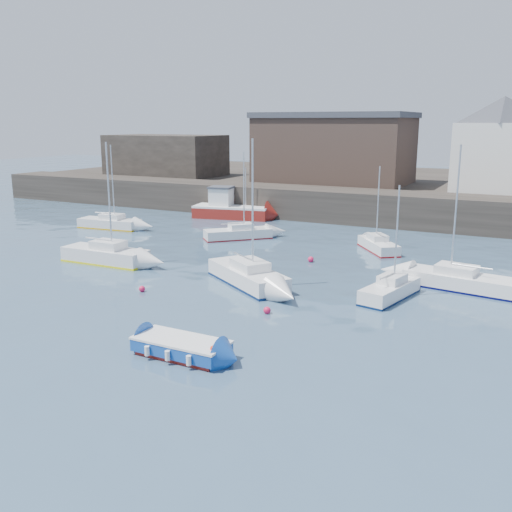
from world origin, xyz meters
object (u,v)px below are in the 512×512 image
at_px(buoy_far, 311,262).
at_px(buoy_mid, 267,313).
at_px(sailboat_h, 238,233).
at_px(buoy_near, 142,292).
at_px(sailboat_a, 106,255).
at_px(sailboat_b, 248,275).
at_px(sailboat_e, 110,223).
at_px(blue_dinghy, 181,347).
at_px(sailboat_f, 378,245).
at_px(fishing_boat, 230,208).
at_px(sailboat_c, 390,290).
at_px(sailboat_d, 461,281).

bearing_deg(buoy_far, buoy_mid, -79.60).
relative_size(sailboat_h, buoy_near, 19.79).
bearing_deg(buoy_near, sailboat_a, 146.01).
bearing_deg(buoy_near, sailboat_b, 41.03).
height_order(sailboat_h, buoy_mid, sailboat_h).
relative_size(sailboat_a, sailboat_e, 1.09).
height_order(blue_dinghy, sailboat_e, sailboat_e).
distance_m(sailboat_b, sailboat_f, 13.20).
relative_size(fishing_boat, buoy_mid, 21.38).
distance_m(sailboat_c, sailboat_d, 4.81).
height_order(sailboat_f, buoy_far, sailboat_f).
distance_m(sailboat_h, buoy_far, 9.56).
bearing_deg(buoy_near, buoy_mid, -1.47).
bearing_deg(sailboat_a, buoy_near, -33.99).
bearing_deg(sailboat_c, sailboat_d, 48.65).
relative_size(fishing_boat, sailboat_b, 0.94).
bearing_deg(fishing_boat, sailboat_h, -56.82).
relative_size(sailboat_a, buoy_near, 22.74).
height_order(sailboat_d, sailboat_f, sailboat_d).
bearing_deg(sailboat_c, buoy_mid, -132.38).
relative_size(fishing_boat, sailboat_f, 1.28).
height_order(fishing_boat, sailboat_d, sailboat_d).
bearing_deg(buoy_mid, sailboat_c, 47.62).
height_order(sailboat_f, sailboat_h, sailboat_h).
bearing_deg(sailboat_b, buoy_mid, -51.95).
relative_size(sailboat_e, buoy_far, 18.43).
bearing_deg(sailboat_c, sailboat_a, -177.65).
xyz_separation_m(sailboat_a, sailboat_e, (-8.56, 10.27, -0.09)).
bearing_deg(buoy_near, buoy_far, 61.43).
distance_m(sailboat_f, buoy_mid, 16.71).
xyz_separation_m(sailboat_a, buoy_far, (12.37, 6.58, -0.57)).
height_order(sailboat_a, buoy_mid, sailboat_a).
height_order(sailboat_b, buoy_far, sailboat_b).
height_order(sailboat_c, sailboat_h, sailboat_h).
relative_size(fishing_boat, sailboat_h, 1.13).
distance_m(blue_dinghy, fishing_boat, 34.80).
bearing_deg(buoy_mid, buoy_near, 178.53).
bearing_deg(buoy_mid, buoy_far, 100.40).
distance_m(sailboat_a, sailboat_h, 12.05).
height_order(sailboat_c, sailboat_d, sailboat_d).
height_order(sailboat_c, sailboat_e, sailboat_e).
bearing_deg(fishing_boat, buoy_near, -71.62).
xyz_separation_m(fishing_boat, buoy_far, (14.11, -13.66, -0.97)).
height_order(sailboat_d, buoy_near, sailboat_d).
relative_size(sailboat_d, buoy_mid, 21.87).
relative_size(sailboat_a, sailboat_c, 1.32).
bearing_deg(sailboat_a, sailboat_e, 129.80).
xyz_separation_m(sailboat_e, buoy_near, (14.99, -14.60, -0.49)).
xyz_separation_m(sailboat_e, sailboat_f, (24.13, 1.86, -0.05)).
height_order(sailboat_a, sailboat_b, sailboat_b).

